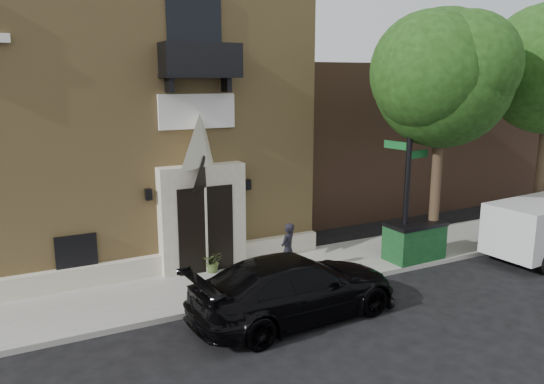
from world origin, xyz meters
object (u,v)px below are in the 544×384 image
Objects in this scene: street_sign at (408,158)px; dumpster at (414,240)px; pedestrian_near at (288,249)px; fire_hydrant at (420,251)px; black_sedan at (295,287)px.

dumpster is (0.40, -0.03, -2.66)m from street_sign.
street_sign is at bearing 139.06° from pedestrian_near.
fire_hydrant is 0.38× the size of dumpster.
street_sign is 4.15× the size of pedestrian_near.
black_sedan reaches higher than dumpster.
street_sign is at bearing 137.56° from fire_hydrant.
dumpster is 1.20× the size of pedestrian_near.
fire_hydrant is (5.32, 1.38, -0.29)m from black_sedan.
street_sign is (4.93, 1.73, 2.64)m from black_sedan.
pedestrian_near is at bearing 167.54° from fire_hydrant.
fire_hydrant is 0.46× the size of pedestrian_near.
pedestrian_near reaches higher than dumpster.
black_sedan is at bearing -165.47° from fire_hydrant.
dumpster is at bearing 87.17° from fire_hydrant.
dumpster is at bearing -76.55° from black_sedan.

